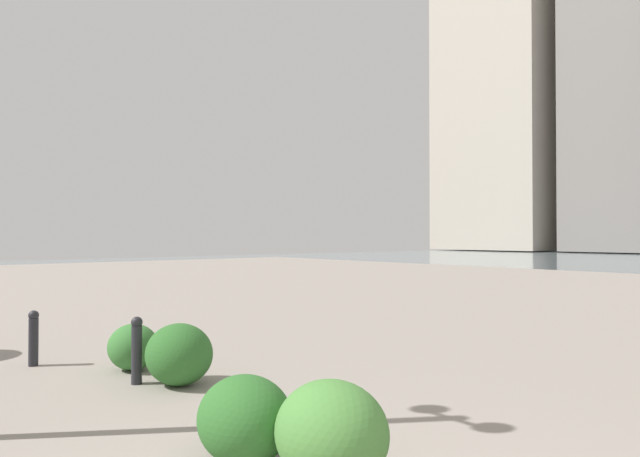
{
  "coord_description": "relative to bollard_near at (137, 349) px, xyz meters",
  "views": [
    {
      "loc": [
        -1.36,
        1.42,
        1.69
      ],
      "look_at": [
        7.74,
        -6.4,
        1.86
      ],
      "focal_mm": 31.43,
      "sensor_mm": 36.0,
      "label": 1
    }
  ],
  "objects": [
    {
      "name": "building_annex",
      "position": [
        17.93,
        -65.24,
        17.92
      ],
      "size": [
        12.95,
        12.09,
        36.65
      ],
      "color": "gray",
      "rests_on": "ground"
    },
    {
      "name": "building_highrise",
      "position": [
        33.87,
        -64.74,
        19.08
      ],
      "size": [
        14.77,
        14.1,
        38.96
      ],
      "color": "#B2A899",
      "rests_on": "ground"
    },
    {
      "name": "bollard_near",
      "position": [
        0.0,
        0.0,
        0.0
      ],
      "size": [
        0.13,
        0.13,
        0.77
      ],
      "color": "#232328",
      "rests_on": "ground"
    },
    {
      "name": "bollard_mid",
      "position": [
        1.75,
        0.66,
        -0.02
      ],
      "size": [
        0.13,
        0.13,
        0.72
      ],
      "color": "#232328",
      "rests_on": "ground"
    },
    {
      "name": "shrub_low",
      "position": [
        -0.36,
        -0.35,
        -0.05
      ],
      "size": [
        0.82,
        0.74,
        0.7
      ],
      "color": "#2D6628",
      "rests_on": "ground"
    },
    {
      "name": "shrub_round",
      "position": [
        -3.39,
        0.04,
        -0.05
      ],
      "size": [
        0.83,
        0.75,
        0.71
      ],
      "color": "#477F38",
      "rests_on": "ground"
    },
    {
      "name": "shrub_wide",
      "position": [
        0.69,
        -0.24,
        -0.11
      ],
      "size": [
        0.68,
        0.61,
        0.58
      ],
      "color": "#387533",
      "rests_on": "ground"
    },
    {
      "name": "shrub_tall",
      "position": [
        -2.7,
        0.29,
        -0.08
      ],
      "size": [
        0.77,
        0.69,
        0.65
      ],
      "color": "#2D6628",
      "rests_on": "ground"
    }
  ]
}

